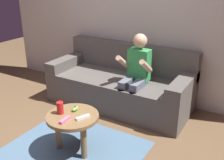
% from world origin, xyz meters
% --- Properties ---
extents(ground_plane, '(8.42, 8.42, 0.00)m').
position_xyz_m(ground_plane, '(0.00, 0.00, 0.00)').
color(ground_plane, brown).
extents(wall_back, '(4.21, 0.05, 2.50)m').
position_xyz_m(wall_back, '(0.00, 1.87, 1.25)').
color(wall_back, beige).
rests_on(wall_back, ground).
extents(couch, '(1.87, 0.80, 0.78)m').
position_xyz_m(couch, '(0.11, 1.48, 0.28)').
color(couch, '#56514C').
rests_on(couch, ground).
extents(person_seated_on_couch, '(0.36, 0.44, 1.02)m').
position_xyz_m(person_seated_on_couch, '(0.40, 1.30, 0.57)').
color(person_seated_on_couch, slate).
rests_on(person_seated_on_couch, ground).
extents(coffee_table, '(0.51, 0.51, 0.40)m').
position_xyz_m(coffee_table, '(0.21, 0.32, 0.32)').
color(coffee_table, brown).
rests_on(coffee_table, ground).
extents(area_rug, '(1.33, 1.07, 0.01)m').
position_xyz_m(area_rug, '(0.21, 0.31, 0.00)').
color(area_rug, slate).
rests_on(area_rug, ground).
extents(game_remote_white_near_edge, '(0.09, 0.14, 0.03)m').
position_xyz_m(game_remote_white_near_edge, '(0.33, 0.31, 0.41)').
color(game_remote_white_near_edge, white).
rests_on(game_remote_white_near_edge, coffee_table).
extents(nunchuk_lime, '(0.05, 0.09, 0.05)m').
position_xyz_m(nunchuk_lime, '(0.18, 0.40, 0.42)').
color(nunchuk_lime, '#72C638').
rests_on(nunchuk_lime, coffee_table).
extents(game_remote_pink_far_corner, '(0.04, 0.14, 0.03)m').
position_xyz_m(game_remote_pink_far_corner, '(0.22, 0.19, 0.41)').
color(game_remote_pink_far_corner, pink).
rests_on(game_remote_pink_far_corner, coffee_table).
extents(soda_can, '(0.07, 0.07, 0.12)m').
position_xyz_m(soda_can, '(0.09, 0.28, 0.46)').
color(soda_can, red).
rests_on(soda_can, coffee_table).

